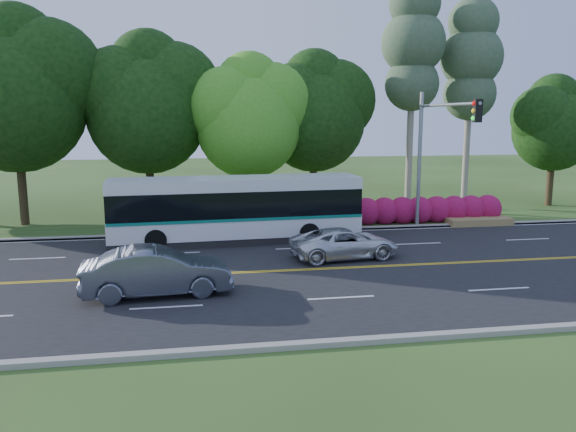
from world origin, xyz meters
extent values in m
plane|color=#2D4818|center=(0.00, 0.00, 0.00)|extent=(120.00, 120.00, 0.00)
cube|color=black|center=(0.00, 0.00, 0.01)|extent=(60.00, 14.00, 0.02)
cube|color=gray|center=(0.00, 7.15, 0.07)|extent=(60.00, 0.30, 0.15)
cube|color=gray|center=(0.00, -7.15, 0.07)|extent=(60.00, 0.30, 0.15)
cube|color=#2D4818|center=(0.00, 9.00, 0.05)|extent=(60.00, 4.00, 0.10)
cube|color=gold|center=(0.00, -0.08, 0.02)|extent=(57.00, 0.10, 0.00)
cube|color=gold|center=(0.00, 0.08, 0.02)|extent=(57.00, 0.10, 0.00)
cube|color=silver|center=(-6.00, -3.50, 0.02)|extent=(2.20, 0.12, 0.00)
cube|color=silver|center=(-0.50, -3.50, 0.02)|extent=(2.20, 0.12, 0.00)
cube|color=silver|center=(5.00, -3.50, 0.02)|extent=(2.20, 0.12, 0.00)
cube|color=silver|center=(-11.50, 3.50, 0.02)|extent=(2.20, 0.12, 0.00)
cube|color=silver|center=(-6.00, 3.50, 0.02)|extent=(2.20, 0.12, 0.00)
cube|color=silver|center=(-0.50, 3.50, 0.02)|extent=(2.20, 0.12, 0.00)
cube|color=silver|center=(5.00, 3.50, 0.02)|extent=(2.20, 0.12, 0.00)
cube|color=silver|center=(10.50, 3.50, 0.02)|extent=(2.20, 0.12, 0.00)
cube|color=silver|center=(0.00, 6.85, 0.02)|extent=(57.00, 0.12, 0.00)
cube|color=silver|center=(0.00, -6.85, 0.02)|extent=(57.00, 0.12, 0.00)
cylinder|color=black|center=(-14.00, 11.00, 1.98)|extent=(0.44, 0.44, 3.96)
sphere|color=black|center=(-14.00, 11.00, 6.48)|extent=(7.20, 7.20, 7.20)
sphere|color=black|center=(-12.38, 11.30, 7.92)|extent=(5.76, 5.76, 5.76)
sphere|color=black|center=(-13.90, 11.40, 9.18)|extent=(4.68, 4.68, 4.68)
cylinder|color=black|center=(-7.50, 12.00, 1.80)|extent=(0.44, 0.44, 3.60)
sphere|color=black|center=(-7.50, 12.00, 5.91)|extent=(6.60, 6.60, 6.60)
sphere|color=black|center=(-6.02, 12.30, 7.23)|extent=(5.28, 5.28, 5.28)
sphere|color=black|center=(-8.82, 11.80, 7.06)|extent=(4.95, 4.95, 4.95)
sphere|color=black|center=(-7.40, 12.40, 8.38)|extent=(4.29, 4.29, 4.29)
cylinder|color=black|center=(-2.00, 11.00, 1.62)|extent=(0.44, 0.44, 3.24)
sphere|color=#47931E|center=(-2.00, 11.00, 5.27)|extent=(5.80, 5.80, 5.80)
sphere|color=#47931E|center=(-0.69, 11.30, 6.43)|extent=(4.64, 4.64, 4.64)
sphere|color=#47931E|center=(-3.16, 10.80, 6.29)|extent=(4.35, 4.35, 4.35)
sphere|color=#47931E|center=(-1.90, 11.40, 7.45)|extent=(3.77, 3.77, 3.77)
cylinder|color=black|center=(2.00, 12.50, 1.71)|extent=(0.44, 0.44, 3.42)
sphere|color=black|center=(2.00, 12.50, 5.52)|extent=(6.00, 6.00, 6.00)
sphere|color=black|center=(3.35, 12.80, 6.72)|extent=(4.80, 4.80, 4.80)
sphere|color=black|center=(0.80, 12.30, 6.57)|extent=(4.50, 4.50, 4.50)
sphere|color=black|center=(2.10, 12.90, 7.77)|extent=(3.90, 3.90, 3.90)
cylinder|color=gray|center=(8.00, 12.50, 4.90)|extent=(0.40, 0.40, 9.80)
sphere|color=#375636|center=(8.00, 12.50, 7.70)|extent=(3.23, 3.23, 3.23)
sphere|color=#375636|center=(8.00, 12.50, 10.08)|extent=(3.80, 3.80, 3.80)
sphere|color=#375636|center=(8.00, 12.50, 12.32)|extent=(3.04, 3.04, 3.04)
cylinder|color=gray|center=(12.00, 13.00, 4.55)|extent=(0.40, 0.40, 9.10)
sphere|color=#375636|center=(12.00, 13.00, 7.15)|extent=(3.23, 3.23, 3.23)
sphere|color=#375636|center=(12.00, 13.00, 9.36)|extent=(3.80, 3.80, 3.80)
sphere|color=#375636|center=(12.00, 13.00, 11.44)|extent=(3.04, 3.04, 3.04)
cylinder|color=black|center=(18.00, 13.00, 1.53)|extent=(0.44, 0.44, 3.06)
sphere|color=black|center=(18.00, 13.00, 4.88)|extent=(5.20, 5.20, 5.20)
sphere|color=black|center=(19.17, 13.30, 5.92)|extent=(4.16, 4.16, 4.16)
sphere|color=black|center=(16.96, 12.80, 5.79)|extent=(3.90, 3.90, 3.90)
sphere|color=black|center=(18.10, 13.40, 6.83)|extent=(3.38, 3.38, 3.38)
sphere|color=maroon|center=(3.00, 8.20, 0.75)|extent=(1.50, 1.50, 1.50)
sphere|color=maroon|center=(4.00, 8.20, 0.75)|extent=(1.50, 1.50, 1.50)
sphere|color=maroon|center=(5.00, 8.20, 0.75)|extent=(1.50, 1.50, 1.50)
sphere|color=maroon|center=(6.00, 8.20, 0.75)|extent=(1.50, 1.50, 1.50)
sphere|color=maroon|center=(7.00, 8.20, 0.75)|extent=(1.50, 1.50, 1.50)
sphere|color=maroon|center=(8.00, 8.20, 0.75)|extent=(1.50, 1.50, 1.50)
sphere|color=maroon|center=(9.00, 8.20, 0.75)|extent=(1.50, 1.50, 1.50)
sphere|color=maroon|center=(10.00, 8.20, 0.75)|extent=(1.50, 1.50, 1.50)
sphere|color=maroon|center=(11.00, 8.20, 0.75)|extent=(1.50, 1.50, 1.50)
cube|color=olive|center=(10.00, 7.40, 0.20)|extent=(3.50, 1.40, 0.40)
cylinder|color=gray|center=(6.50, 7.30, 3.50)|extent=(0.20, 0.20, 7.00)
cylinder|color=gray|center=(6.50, 4.30, 6.30)|extent=(0.14, 6.00, 0.14)
cube|color=black|center=(6.50, 1.50, 6.00)|extent=(0.32, 0.28, 0.95)
sphere|color=red|center=(6.33, 1.50, 6.30)|extent=(0.18, 0.18, 0.18)
sphere|color=yellow|center=(6.33, 1.50, 6.00)|extent=(0.18, 0.18, 0.18)
sphere|color=#19D833|center=(6.33, 1.50, 5.70)|extent=(0.18, 0.18, 0.18)
cube|color=silver|center=(-3.17, 5.37, 0.83)|extent=(11.55, 3.03, 0.95)
cube|color=black|center=(-3.17, 5.37, 1.89)|extent=(11.50, 3.07, 1.18)
cube|color=silver|center=(-3.17, 5.37, 2.75)|extent=(11.55, 3.03, 0.53)
cube|color=#0C6F5D|center=(-3.17, 5.37, 1.24)|extent=(11.50, 3.08, 0.13)
cube|color=black|center=(-8.85, 5.07, 1.98)|extent=(0.18, 2.24, 1.63)
cube|color=#19E54C|center=(-8.84, 5.07, 2.90)|extent=(0.13, 1.46, 0.21)
cube|color=black|center=(-3.17, 5.37, 0.19)|extent=(11.55, 2.94, 0.33)
cylinder|color=black|center=(-6.77, 4.04, 0.50)|extent=(0.97, 0.32, 0.95)
cylinder|color=black|center=(-6.89, 6.32, 0.50)|extent=(0.97, 0.32, 0.95)
cylinder|color=black|center=(0.09, 4.41, 0.50)|extent=(0.97, 0.32, 0.95)
cylinder|color=black|center=(-0.03, 6.68, 0.50)|extent=(0.97, 0.32, 0.95)
imported|color=slate|center=(-6.32, -2.23, 0.81)|extent=(4.91, 2.08, 1.57)
imported|color=silver|center=(0.98, 1.52, 0.64)|extent=(4.65, 2.58, 1.23)
camera|label=1|loc=(-5.05, -20.28, 5.75)|focal=35.00mm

